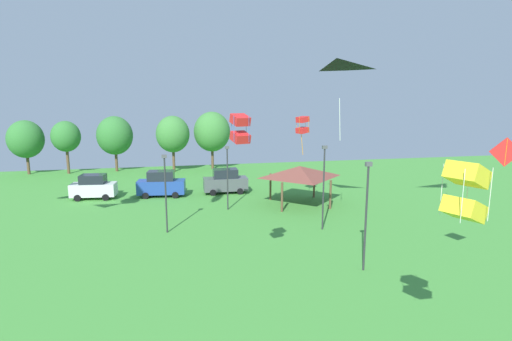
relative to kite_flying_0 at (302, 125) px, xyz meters
name	(u,v)px	position (x,y,z in m)	size (l,w,h in m)	color
kite_flying_0	(302,125)	(0.00, 0.00, 0.00)	(1.22, 1.20, 3.53)	red
kite_flying_2	(506,152)	(4.43, -18.08, -0.21)	(1.27, 0.77, 1.46)	red
kite_flying_3	(336,76)	(0.08, -7.15, 3.94)	(3.80, 3.77, 5.23)	black
kite_flying_4	(240,129)	(-8.34, -15.93, 0.97)	(0.96, 1.02, 1.41)	red
kite_flying_6	(465,192)	(-2.75, -24.18, -0.45)	(1.42, 1.36, 1.96)	yellow
parked_car_leftmost	(94,187)	(-19.27, 5.89, -6.15)	(4.34, 2.26, 2.41)	silver
parked_car_second_from_left	(161,184)	(-12.81, 5.51, -6.07)	(4.81, 2.38, 2.60)	#234299
parked_car_third_from_left	(225,181)	(-6.34, 5.66, -6.09)	(4.50, 2.02, 2.55)	#4C5156
park_pavilion	(300,172)	(-0.22, -0.10, -4.26)	(5.75, 5.45, 3.60)	brown
light_post_0	(166,189)	(-12.14, -5.76, -4.05)	(0.36, 0.20, 5.77)	#2D2D33
light_post_1	(227,174)	(-6.95, -0.57, -4.12)	(0.36, 0.20, 5.65)	#2D2D33
light_post_2	(366,210)	(-1.04, -14.73, -3.79)	(0.36, 0.20, 6.29)	#2D2D33
light_post_3	(324,183)	(-0.73, -7.41, -3.76)	(0.36, 0.20, 6.34)	#2D2D33
treeline_tree_0	(26,139)	(-29.99, 21.25, -2.79)	(4.40, 4.40, 6.98)	brown
treeline_tree_1	(66,137)	(-25.03, 20.67, -2.49)	(3.61, 3.61, 6.86)	brown
treeline_tree_2	(115,136)	(-19.10, 21.22, -2.52)	(4.66, 4.66, 7.39)	brown
treeline_tree_3	(173,134)	(-11.53, 19.29, -2.31)	(4.38, 4.38, 7.45)	brown
treeline_tree_4	(212,132)	(-6.24, 20.36, -2.16)	(4.96, 4.96, 7.91)	brown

